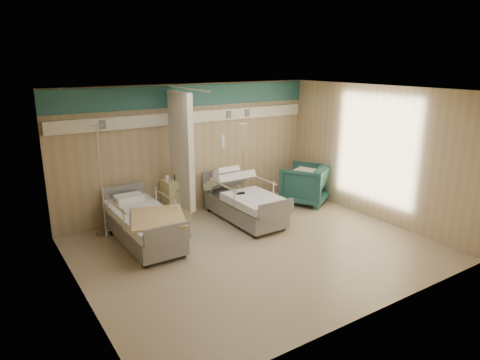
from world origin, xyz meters
name	(u,v)px	position (x,y,z in m)	size (l,w,h in m)	color
ground	(257,249)	(0.00, 0.00, 0.00)	(6.00, 5.00, 0.00)	gray
room_walls	(248,145)	(-0.03, 0.25, 1.86)	(6.04, 5.04, 2.82)	tan
bed_right	(245,206)	(0.60, 1.30, 0.32)	(1.00, 2.16, 0.63)	silver
bed_left	(145,228)	(-1.60, 1.30, 0.32)	(1.00, 2.16, 0.63)	silver
bedside_cabinet	(176,199)	(-0.55, 2.20, 0.42)	(0.50, 0.48, 0.85)	#D4C984
visitor_armchair	(305,184)	(2.45, 1.50, 0.46)	(0.98, 1.00, 0.91)	#1D4845
waffle_blanket	(305,164)	(2.42, 1.49, 0.95)	(0.57, 0.51, 0.06)	white
iv_stand_right	(242,189)	(1.10, 2.14, 0.39)	(0.34, 0.34, 1.93)	silver
iv_stand_left	(104,213)	(-2.08, 2.14, 0.44)	(0.38, 0.38, 2.15)	silver
call_remote	(240,193)	(0.45, 1.22, 0.65)	(0.17, 0.08, 0.04)	black
tan_blanket	(158,217)	(-1.52, 0.84, 0.65)	(0.90, 1.13, 0.04)	tan
toiletry_bag	(179,176)	(-0.45, 2.21, 0.91)	(0.22, 0.14, 0.12)	black
white_cup	(167,179)	(-0.74, 2.17, 0.91)	(0.09, 0.09, 0.13)	white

